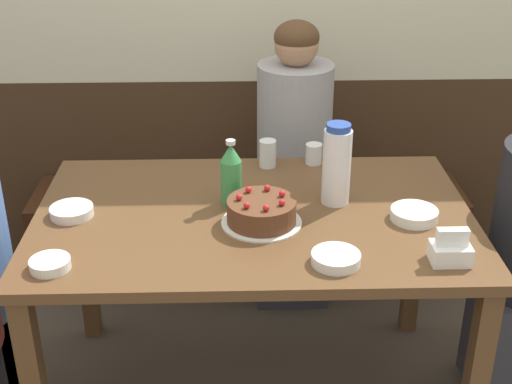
% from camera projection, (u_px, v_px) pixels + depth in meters
% --- Properties ---
extents(bench_seat, '(1.89, 0.38, 0.42)m').
position_uv_depth(bench_seat, '(249.00, 232.00, 3.24)').
color(bench_seat, '#381E11').
rests_on(bench_seat, ground_plane).
extents(dining_table, '(1.39, 0.87, 0.75)m').
position_uv_depth(dining_table, '(254.00, 238.00, 2.30)').
color(dining_table, brown).
rests_on(dining_table, ground_plane).
extents(birthday_cake, '(0.25, 0.25, 0.10)m').
position_uv_depth(birthday_cake, '(262.00, 212.00, 2.18)').
color(birthday_cake, white).
rests_on(birthday_cake, dining_table).
extents(water_pitcher, '(0.09, 0.09, 0.27)m').
position_uv_depth(water_pitcher, '(337.00, 165.00, 2.27)').
color(water_pitcher, white).
rests_on(water_pitcher, dining_table).
extents(soju_bottle, '(0.07, 0.07, 0.22)m').
position_uv_depth(soju_bottle, '(231.00, 174.00, 2.28)').
color(soju_bottle, '#388E4C').
rests_on(soju_bottle, dining_table).
extents(napkin_holder, '(0.11, 0.08, 0.11)m').
position_uv_depth(napkin_holder, '(451.00, 250.00, 1.98)').
color(napkin_holder, white).
rests_on(napkin_holder, dining_table).
extents(bowl_soup_white, '(0.14, 0.14, 0.03)m').
position_uv_depth(bowl_soup_white, '(336.00, 258.00, 1.98)').
color(bowl_soup_white, white).
rests_on(bowl_soup_white, dining_table).
extents(bowl_rice_small, '(0.15, 0.15, 0.03)m').
position_uv_depth(bowl_rice_small, '(414.00, 214.00, 2.21)').
color(bowl_rice_small, white).
rests_on(bowl_rice_small, dining_table).
extents(bowl_side_dish, '(0.14, 0.14, 0.03)m').
position_uv_depth(bowl_side_dish, '(72.00, 211.00, 2.24)').
color(bowl_side_dish, white).
rests_on(bowl_side_dish, dining_table).
extents(bowl_sauce_shallow, '(0.11, 0.11, 0.03)m').
position_uv_depth(bowl_sauce_shallow, '(50.00, 264.00, 1.96)').
color(bowl_sauce_shallow, white).
rests_on(bowl_sauce_shallow, dining_table).
extents(glass_water_tall, '(0.06, 0.06, 0.10)m').
position_uv_depth(glass_water_tall, '(268.00, 153.00, 2.56)').
color(glass_water_tall, silver).
rests_on(glass_water_tall, dining_table).
extents(glass_tumbler_short, '(0.06, 0.06, 0.07)m').
position_uv_depth(glass_tumbler_short, '(314.00, 154.00, 2.59)').
color(glass_tumbler_short, silver).
rests_on(glass_tumbler_short, dining_table).
extents(person_pale_blue_shirt, '(0.30, 0.34, 1.20)m').
position_uv_depth(person_pale_blue_shirt, '(293.00, 176.00, 2.97)').
color(person_pale_blue_shirt, '#33333D').
rests_on(person_pale_blue_shirt, ground_plane).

